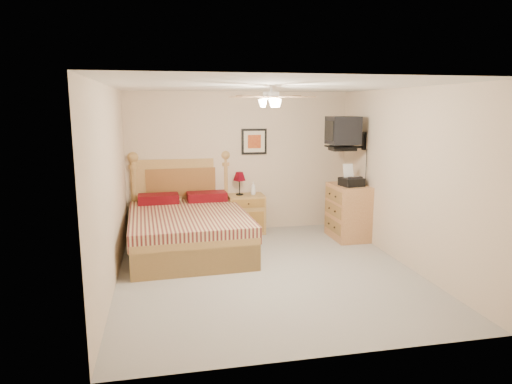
# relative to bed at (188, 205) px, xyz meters

# --- Properties ---
(floor) EXTENTS (4.50, 4.50, 0.00)m
(floor) POSITION_rel_bed_xyz_m (1.00, -1.12, -0.74)
(floor) COLOR gray
(floor) RESTS_ON ground
(ceiling) EXTENTS (4.00, 4.50, 0.04)m
(ceiling) POSITION_rel_bed_xyz_m (1.00, -1.12, 1.76)
(ceiling) COLOR white
(ceiling) RESTS_ON ground
(wall_back) EXTENTS (4.00, 0.04, 2.50)m
(wall_back) POSITION_rel_bed_xyz_m (1.00, 1.13, 0.51)
(wall_back) COLOR beige
(wall_back) RESTS_ON ground
(wall_front) EXTENTS (4.00, 0.04, 2.50)m
(wall_front) POSITION_rel_bed_xyz_m (1.00, -3.37, 0.51)
(wall_front) COLOR beige
(wall_front) RESTS_ON ground
(wall_left) EXTENTS (0.04, 4.50, 2.50)m
(wall_left) POSITION_rel_bed_xyz_m (-1.00, -1.12, 0.51)
(wall_left) COLOR beige
(wall_left) RESTS_ON ground
(wall_right) EXTENTS (0.04, 4.50, 2.50)m
(wall_right) POSITION_rel_bed_xyz_m (3.00, -1.12, 0.51)
(wall_right) COLOR beige
(wall_right) RESTS_ON ground
(bed) EXTENTS (1.84, 2.36, 1.48)m
(bed) POSITION_rel_bed_xyz_m (0.00, 0.00, 0.00)
(bed) COLOR #AB8244
(bed) RESTS_ON ground
(nightstand) EXTENTS (0.64, 0.48, 0.69)m
(nightstand) POSITION_rel_bed_xyz_m (1.08, 0.88, -0.40)
(nightstand) COLOR #A17746
(nightstand) RESTS_ON ground
(table_lamp) EXTENTS (0.28, 0.28, 0.41)m
(table_lamp) POSITION_rel_bed_xyz_m (0.97, 0.92, 0.16)
(table_lamp) COLOR #5B030F
(table_lamp) RESTS_ON nightstand
(lotion_bottle) EXTENTS (0.12, 0.12, 0.23)m
(lotion_bottle) POSITION_rel_bed_xyz_m (1.21, 0.89, 0.06)
(lotion_bottle) COLOR white
(lotion_bottle) RESTS_ON nightstand
(framed_picture) EXTENTS (0.46, 0.04, 0.46)m
(framed_picture) POSITION_rel_bed_xyz_m (1.27, 1.11, 0.88)
(framed_picture) COLOR black
(framed_picture) RESTS_ON wall_back
(dresser) EXTENTS (0.56, 0.80, 0.93)m
(dresser) POSITION_rel_bed_xyz_m (2.73, 0.18, -0.27)
(dresser) COLOR #9F5F36
(dresser) RESTS_ON ground
(fax_machine) EXTENTS (0.40, 0.42, 0.36)m
(fax_machine) POSITION_rel_bed_xyz_m (2.72, 0.07, 0.37)
(fax_machine) COLOR black
(fax_machine) RESTS_ON dresser
(magazine_lower) EXTENTS (0.24, 0.29, 0.02)m
(magazine_lower) POSITION_rel_bed_xyz_m (2.74, 0.41, 0.21)
(magazine_lower) COLOR #B9B098
(magazine_lower) RESTS_ON dresser
(magazine_upper) EXTENTS (0.21, 0.28, 0.02)m
(magazine_upper) POSITION_rel_bed_xyz_m (2.74, 0.43, 0.23)
(magazine_upper) COLOR gray
(magazine_upper) RESTS_ON magazine_lower
(wall_tv) EXTENTS (0.56, 0.46, 0.58)m
(wall_tv) POSITION_rel_bed_xyz_m (2.75, 0.22, 1.07)
(wall_tv) COLOR black
(wall_tv) RESTS_ON wall_right
(ceiling_fan) EXTENTS (1.14, 1.14, 0.28)m
(ceiling_fan) POSITION_rel_bed_xyz_m (1.00, -1.32, 1.62)
(ceiling_fan) COLOR white
(ceiling_fan) RESTS_ON ceiling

